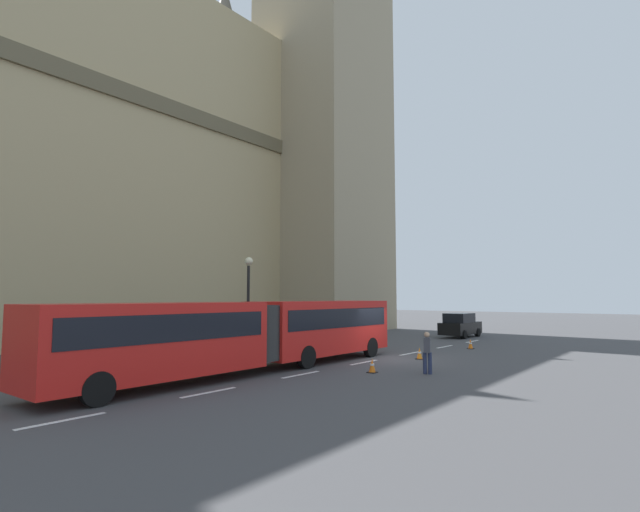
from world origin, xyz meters
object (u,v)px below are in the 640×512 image
at_px(pedestrian_near_cones, 427,351).
at_px(street_lamp, 248,298).
at_px(traffic_cone_west, 372,366).
at_px(traffic_cone_middle, 420,353).
at_px(articulated_bus, 253,330).
at_px(traffic_cone_east, 470,344).
at_px(sedan_lead, 460,325).

bearing_deg(pedestrian_near_cones, street_lamp, 90.79).
height_order(traffic_cone_west, traffic_cone_middle, same).
height_order(articulated_bus, pedestrian_near_cones, articulated_bus).
relative_size(articulated_bus, pedestrian_near_cones, 10.43).
bearing_deg(street_lamp, traffic_cone_east, -38.08).
height_order(sedan_lead, pedestrian_near_cones, sedan_lead).
distance_m(sedan_lead, pedestrian_near_cones, 18.93).
distance_m(sedan_lead, traffic_cone_middle, 14.41).
relative_size(articulated_bus, traffic_cone_west, 30.40).
relative_size(articulated_bus, traffic_cone_middle, 30.40).
distance_m(traffic_cone_east, street_lamp, 13.59).
bearing_deg(traffic_cone_west, sedan_lead, 11.83).
height_order(street_lamp, pedestrian_near_cones, street_lamp).
height_order(articulated_bus, traffic_cone_east, articulated_bus).
bearing_deg(traffic_cone_east, pedestrian_near_cones, -168.00).
bearing_deg(traffic_cone_middle, traffic_cone_east, -1.67).
height_order(traffic_cone_west, traffic_cone_east, same).
bearing_deg(sedan_lead, articulated_bus, -179.92).
relative_size(traffic_cone_middle, traffic_cone_east, 1.00).
height_order(sedan_lead, traffic_cone_middle, sedan_lead).
bearing_deg(sedan_lead, pedestrian_near_cones, -161.74).
distance_m(traffic_cone_middle, street_lamp, 9.46).
bearing_deg(street_lamp, sedan_lead, -13.87).
distance_m(traffic_cone_west, street_lamp, 8.97).
distance_m(traffic_cone_middle, pedestrian_near_cones, 4.72).
bearing_deg(street_lamp, traffic_cone_west, -96.50).
xyz_separation_m(articulated_bus, pedestrian_near_cones, (4.06, -5.90, -0.83)).
xyz_separation_m(traffic_cone_east, street_lamp, (-10.47, 8.21, 2.77)).
xyz_separation_m(traffic_cone_west, street_lamp, (0.97, 8.47, 2.77)).
relative_size(sedan_lead, traffic_cone_middle, 7.59).
distance_m(articulated_bus, sedan_lead, 22.05).
distance_m(sedan_lead, traffic_cone_east, 8.53).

